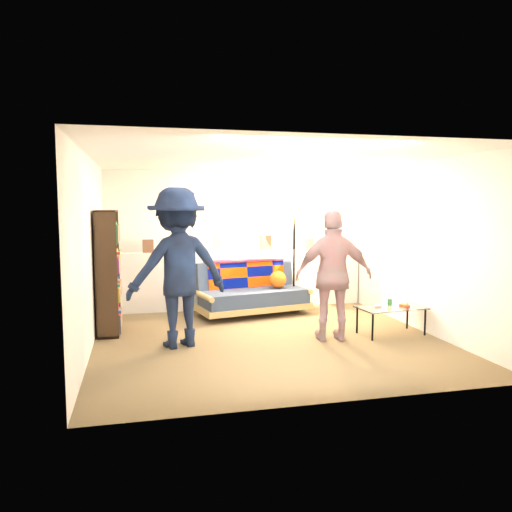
% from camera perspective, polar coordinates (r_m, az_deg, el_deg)
% --- Properties ---
extents(ground, '(5.00, 5.00, 0.00)m').
position_cam_1_polar(ground, '(7.03, 0.76, -8.88)').
color(ground, brown).
rests_on(ground, ground).
extents(room_shell, '(4.60, 5.05, 2.45)m').
position_cam_1_polar(room_shell, '(7.25, -0.13, 4.94)').
color(room_shell, silver).
rests_on(room_shell, ground).
extents(half_wall_ledge, '(4.45, 0.15, 1.00)m').
position_cam_1_polar(half_wall_ledge, '(8.65, -2.14, -2.69)').
color(half_wall_ledge, silver).
rests_on(half_wall_ledge, ground).
extents(ledge_decor, '(2.97, 0.02, 0.45)m').
position_cam_1_polar(ledge_decor, '(8.51, -3.63, 1.75)').
color(ledge_decor, brown).
rests_on(ledge_decor, half_wall_ledge).
extents(futon_sofa, '(1.93, 1.18, 0.77)m').
position_cam_1_polar(futon_sofa, '(8.19, -0.41, -4.17)').
color(futon_sofa, '#A78B51').
rests_on(futon_sofa, ground).
extents(bookshelf, '(0.29, 0.86, 1.71)m').
position_cam_1_polar(bookshelf, '(7.29, -16.55, -2.17)').
color(bookshelf, black).
rests_on(bookshelf, ground).
extents(coffee_table, '(0.96, 0.58, 0.48)m').
position_cam_1_polar(coffee_table, '(7.18, 15.22, -5.83)').
color(coffee_table, black).
rests_on(coffee_table, ground).
extents(floor_lamp, '(0.38, 0.32, 1.63)m').
position_cam_1_polar(floor_lamp, '(8.41, 4.30, 1.55)').
color(floor_lamp, black).
rests_on(floor_lamp, ground).
extents(person_left, '(1.44, 1.05, 2.00)m').
position_cam_1_polar(person_left, '(6.34, -8.93, -1.33)').
color(person_left, black).
rests_on(person_left, ground).
extents(person_right, '(1.06, 0.58, 1.72)m').
position_cam_1_polar(person_right, '(6.62, 8.85, -2.25)').
color(person_right, pink).
rests_on(person_right, ground).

